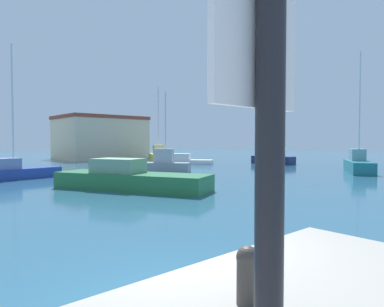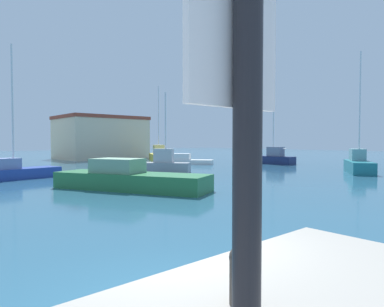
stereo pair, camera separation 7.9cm
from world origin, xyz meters
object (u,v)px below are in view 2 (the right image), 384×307
Objects in this scene: sailboat_teal_far_right at (359,164)px; sailboat_navy_behind_lamppost at (274,158)px; sailboat_yellow_far_left at (159,155)px; sailboat_grey_near_pier at (165,164)px; mooring_bollard at (240,273)px; sailboat_blue_distant_north at (11,171)px; motorboat_white_inner_mooring at (182,160)px; motorboat_green_center_channel at (129,179)px.

sailboat_navy_behind_lamppost is (3.76, 11.30, -0.02)m from sailboat_teal_far_right.
sailboat_navy_behind_lamppost is (6.63, -13.84, -0.05)m from sailboat_yellow_far_left.
mooring_bollard is at bearing -125.03° from sailboat_grey_near_pier.
sailboat_teal_far_right is at bearing -30.19° from sailboat_blue_distant_north.
sailboat_teal_far_right reaches higher than motorboat_white_inner_mooring.
sailboat_blue_distant_north is at bearing 174.91° from sailboat_navy_behind_lamppost.
sailboat_blue_distant_north is (-19.23, -4.50, 0.14)m from motorboat_white_inner_mooring.
sailboat_teal_far_right is at bearing -11.27° from motorboat_green_center_channel.
sailboat_teal_far_right is at bearing -83.49° from sailboat_yellow_far_left.
sailboat_teal_far_right is at bearing -41.55° from sailboat_grey_near_pier.
sailboat_yellow_far_left is 25.30m from sailboat_teal_far_right.
mooring_bollard is 0.09× the size of sailboat_grey_near_pier.
motorboat_white_inner_mooring is (-1.53, -6.90, -0.34)m from sailboat_yellow_far_left.
mooring_bollard is at bearing -159.30° from sailboat_teal_far_right.
sailboat_grey_near_pier is at bearing -178.71° from sailboat_navy_behind_lamppost.
sailboat_grey_near_pier is 16.50m from sailboat_teal_far_right.
sailboat_navy_behind_lamppost reaches higher than sailboat_grey_near_pier.
motorboat_green_center_channel is at bearing -137.61° from motorboat_white_inner_mooring.
sailboat_grey_near_pier is 10.80m from motorboat_white_inner_mooring.
sailboat_yellow_far_left is at bearing 115.60° from sailboat_navy_behind_lamppost.
motorboat_green_center_channel is 24.88m from sailboat_navy_behind_lamppost.
motorboat_green_center_channel is (-20.02, 3.99, -0.15)m from sailboat_teal_far_right.
motorboat_white_inner_mooring is 0.72× the size of motorboat_green_center_channel.
sailboat_yellow_far_left is (9.48, 14.20, 0.06)m from sailboat_grey_near_pier.
sailboat_yellow_far_left is 1.21× the size of sailboat_navy_behind_lamppost.
motorboat_green_center_channel is at bearing 168.73° from sailboat_teal_far_right.
sailboat_grey_near_pier is at bearing -13.95° from sailboat_blue_distant_north.
motorboat_white_inner_mooring is 19.75m from sailboat_blue_distant_north.
mooring_bollard is 0.09× the size of motorboat_white_inner_mooring.
sailboat_teal_far_right is 1.13× the size of motorboat_green_center_channel.
motorboat_white_inner_mooring is at bearing -102.51° from sailboat_yellow_far_left.
mooring_bollard is 0.06× the size of motorboat_green_center_channel.
sailboat_teal_far_right reaches higher than sailboat_navy_behind_lamppost.
sailboat_blue_distant_north is at bearing -151.23° from sailboat_yellow_far_left.
sailboat_teal_far_right is 20.41m from motorboat_green_center_channel.
sailboat_blue_distant_north is at bearing 149.81° from sailboat_teal_far_right.
sailboat_blue_distant_north reaches higher than motorboat_green_center_channel.
motorboat_green_center_channel is (-15.62, -14.26, 0.16)m from motorboat_white_inner_mooring.
motorboat_white_inner_mooring is 0.78× the size of sailboat_navy_behind_lamppost.
sailboat_navy_behind_lamppost is 0.88× the size of sailboat_blue_distant_north.
motorboat_white_inner_mooring is at bearing 42.39° from motorboat_green_center_channel.
motorboat_white_inner_mooring is 0.69× the size of sailboat_blue_distant_north.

